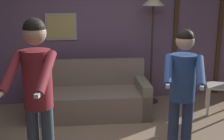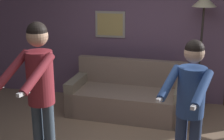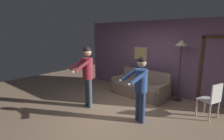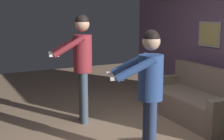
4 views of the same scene
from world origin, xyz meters
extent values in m
cube|color=slate|center=(0.00, 2.27, 1.30)|extent=(6.40, 0.06, 2.60)
cube|color=#B7B2A8|center=(-0.71, 2.22, 1.40)|extent=(0.55, 0.02, 0.48)
cube|color=#D6BB6B|center=(-0.71, 2.21, 1.40)|extent=(0.47, 0.01, 0.40)
cube|color=gray|center=(-0.27, 1.49, 0.21)|extent=(1.95, 0.96, 0.42)
cube|color=gray|center=(-0.25, 1.84, 0.65)|extent=(1.90, 0.25, 0.45)
cube|color=gray|center=(-1.14, 1.54, 0.29)|extent=(0.21, 0.86, 0.58)
cube|color=gray|center=(0.59, 1.44, 0.29)|extent=(0.21, 0.86, 0.58)
cylinder|color=#332D28|center=(0.88, 1.94, 0.01)|extent=(0.28, 0.28, 0.02)
cylinder|color=#332D28|center=(0.88, 1.94, 0.90)|extent=(0.04, 0.04, 1.75)
cone|color=#F9EAB7|center=(0.88, 1.94, 1.86)|extent=(0.39, 0.39, 0.18)
cylinder|color=#3E4E5E|center=(-1.05, -0.24, 0.43)|extent=(0.13, 0.13, 0.85)
cylinder|color=#3E4E5E|center=(-0.89, -0.28, 0.43)|extent=(0.13, 0.13, 0.85)
cylinder|color=maroon|center=(-0.97, -0.26, 1.15)|extent=(0.30, 0.30, 0.60)
sphere|color=tan|center=(-0.97, -0.26, 1.62)|extent=(0.23, 0.23, 0.23)
sphere|color=black|center=(-0.97, -0.26, 1.66)|extent=(0.22, 0.22, 0.22)
cylinder|color=maroon|center=(-1.20, -0.44, 1.29)|extent=(0.22, 0.51, 0.35)
cylinder|color=maroon|center=(-0.87, -0.53, 1.29)|extent=(0.22, 0.51, 0.35)
cube|color=white|center=(-0.93, -0.75, 1.16)|extent=(0.08, 0.16, 0.04)
cylinder|color=#2D4C8C|center=(0.67, -0.07, 1.04)|extent=(0.30, 0.30, 0.55)
sphere|color=#D8AD8E|center=(0.67, -0.07, 1.47)|extent=(0.21, 0.21, 0.21)
sphere|color=black|center=(0.67, -0.07, 1.51)|extent=(0.20, 0.20, 0.20)
cylinder|color=#2D4C8C|center=(0.44, -0.21, 1.18)|extent=(0.24, 0.47, 0.29)
cube|color=white|center=(0.36, -0.42, 1.08)|extent=(0.09, 0.15, 0.04)
cylinder|color=#2D4C8C|center=(0.76, -0.33, 1.18)|extent=(0.24, 0.47, 0.29)
cube|color=white|center=(0.68, -0.53, 1.08)|extent=(0.09, 0.15, 0.04)
camera|label=1|loc=(-0.71, -3.39, 2.03)|focal=50.00mm
camera|label=2|loc=(0.48, -3.31, 2.22)|focal=50.00mm
camera|label=3|loc=(2.69, -3.58, 2.13)|focal=28.00mm
camera|label=4|loc=(3.67, -2.16, 1.80)|focal=50.00mm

